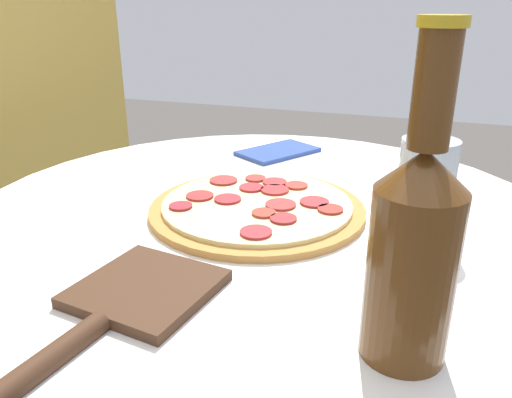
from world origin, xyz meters
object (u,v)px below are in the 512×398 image
at_px(pizza_paddle, 130,301).
at_px(drinking_glass, 425,189).
at_px(beer_bottle, 414,246).
at_px(pizza, 256,207).

height_order(pizza_paddle, drinking_glass, drinking_glass).
xyz_separation_m(beer_bottle, drinking_glass, (0.25, -0.00, -0.04)).
xyz_separation_m(pizza, beer_bottle, (-0.25, -0.22, 0.09)).
xyz_separation_m(pizza, pizza_paddle, (-0.27, 0.04, -0.00)).
height_order(pizza, pizza_paddle, pizza).
bearing_deg(pizza_paddle, beer_bottle, 101.77).
bearing_deg(pizza_paddle, pizza, 179.70).
relative_size(pizza, beer_bottle, 1.12).
relative_size(pizza, pizza_paddle, 1.22).
relative_size(pizza, drinking_glass, 2.42).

